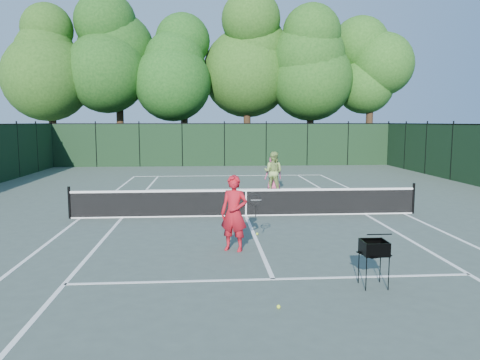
{
  "coord_description": "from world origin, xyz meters",
  "views": [
    {
      "loc": [
        -1.33,
        -15.43,
        3.15
      ],
      "look_at": [
        -0.13,
        1.0,
        1.1
      ],
      "focal_mm": 35.0,
      "sensor_mm": 36.0,
      "label": 1
    }
  ],
  "objects": [
    {
      "name": "service_line_near",
      "position": [
        0.0,
        -6.4,
        0.0
      ],
      "size": [
        8.23,
        0.1,
        0.01
      ],
      "primitive_type": "cube",
      "color": "white",
      "rests_on": "ground"
    },
    {
      "name": "tennis_net",
      "position": [
        0.0,
        0.0,
        0.48
      ],
      "size": [
        11.69,
        0.09,
        1.06
      ],
      "color": "black",
      "rests_on": "ground"
    },
    {
      "name": "tree_2",
      "position": [
        -3.0,
        21.8,
        7.73
      ],
      "size": [
        6.0,
        6.0,
        12.4
      ],
      "color": "black",
      "rests_on": "ground"
    },
    {
      "name": "service_line_far",
      "position": [
        0.0,
        6.4,
        0.0
      ],
      "size": [
        8.23,
        0.1,
        0.01
      ],
      "primitive_type": "cube",
      "color": "white",
      "rests_on": "ground"
    },
    {
      "name": "sideline_doubles_left",
      "position": [
        -5.49,
        0.0,
        0.0
      ],
      "size": [
        0.1,
        23.77,
        0.01
      ],
      "primitive_type": "cube",
      "color": "white",
      "rests_on": "ground"
    },
    {
      "name": "tree_4",
      "position": [
        7.0,
        21.6,
        8.14
      ],
      "size": [
        6.2,
        6.2,
        12.97
      ],
      "color": "black",
      "rests_on": "ground"
    },
    {
      "name": "player_green",
      "position": [
        1.7,
        5.4,
        0.91
      ],
      "size": [
        1.1,
        1.01,
        1.82
      ],
      "rotation": [
        0.0,
        0.0,
        2.68
      ],
      "color": "#93B65B",
      "rests_on": "ground"
    },
    {
      "name": "sideline_doubles_right",
      "position": [
        5.49,
        0.0,
        0.0
      ],
      "size": [
        0.1,
        23.77,
        0.01
      ],
      "primitive_type": "cube",
      "color": "white",
      "rests_on": "ground"
    },
    {
      "name": "tree_1",
      "position": [
        -8.0,
        22.0,
        8.69
      ],
      "size": [
        6.8,
        6.8,
        13.98
      ],
      "color": "black",
      "rests_on": "ground"
    },
    {
      "name": "center_service_line",
      "position": [
        0.0,
        0.0,
        0.0
      ],
      "size": [
        0.1,
        12.8,
        0.01
      ],
      "primitive_type": "cube",
      "color": "white",
      "rests_on": "ground"
    },
    {
      "name": "tree_5",
      "position": [
        12.0,
        22.1,
        7.71
      ],
      "size": [
        5.8,
        5.8,
        12.23
      ],
      "color": "black",
      "rests_on": "ground"
    },
    {
      "name": "fence_far",
      "position": [
        0.0,
        18.0,
        1.5
      ],
      "size": [
        24.0,
        0.05,
        3.0
      ],
      "primitive_type": "cube",
      "color": "black",
      "rests_on": "ground"
    },
    {
      "name": "baseline_far",
      "position": [
        0.0,
        11.88,
        0.0
      ],
      "size": [
        10.97,
        0.1,
        0.01
      ],
      "primitive_type": "cube",
      "color": "white",
      "rests_on": "ground"
    },
    {
      "name": "ball_hopper",
      "position": [
        1.86,
        -6.95,
        0.76
      ],
      "size": [
        0.6,
        0.6,
        0.91
      ],
      "rotation": [
        0.0,
        0.0,
        0.31
      ],
      "color": "black",
      "rests_on": "ground"
    },
    {
      "name": "ground",
      "position": [
        0.0,
        0.0,
        0.0
      ],
      "size": [
        90.0,
        90.0,
        0.0
      ],
      "primitive_type": "plane",
      "color": "#414F47",
      "rests_on": "ground"
    },
    {
      "name": "tree_0",
      "position": [
        -13.0,
        21.5,
        8.16
      ],
      "size": [
        6.4,
        6.4,
        13.14
      ],
      "color": "black",
      "rests_on": "ground"
    },
    {
      "name": "coach",
      "position": [
        -0.65,
        -4.21,
        0.94
      ],
      "size": [
        1.1,
        0.68,
        1.87
      ],
      "rotation": [
        0.0,
        0.0,
        -0.4
      ],
      "color": "#B21420",
      "rests_on": "ground"
    },
    {
      "name": "sideline_singles_right",
      "position": [
        4.12,
        0.0,
        0.0
      ],
      "size": [
        0.1,
        23.77,
        0.01
      ],
      "primitive_type": "cube",
      "color": "white",
      "rests_on": "ground"
    },
    {
      "name": "loose_ball_near_cart",
      "position": [
        -0.12,
        -7.89,
        0.03
      ],
      "size": [
        0.07,
        0.07,
        0.07
      ],
      "primitive_type": "sphere",
      "color": "#D0F532",
      "rests_on": "ground"
    },
    {
      "name": "tree_3",
      "position": [
        2.0,
        22.3,
        9.01
      ],
      "size": [
        7.0,
        7.0,
        14.45
      ],
      "color": "black",
      "rests_on": "ground"
    },
    {
      "name": "player_pink",
      "position": [
        1.77,
        5.75,
        0.81
      ],
      "size": [
        0.89,
        0.68,
        1.63
      ],
      "rotation": [
        0.0,
        0.0,
        3.36
      ],
      "color": "#E45083",
      "rests_on": "ground"
    },
    {
      "name": "loose_ball_midcourt",
      "position": [
        0.09,
        -2.69,
        0.03
      ],
      "size": [
        0.07,
        0.07,
        0.07
      ],
      "primitive_type": "sphere",
      "color": "#B0D12A",
      "rests_on": "ground"
    },
    {
      "name": "sideline_singles_left",
      "position": [
        -4.12,
        0.0,
        0.0
      ],
      "size": [
        0.1,
        23.77,
        0.01
      ],
      "primitive_type": "cube",
      "color": "white",
      "rests_on": "ground"
    }
  ]
}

